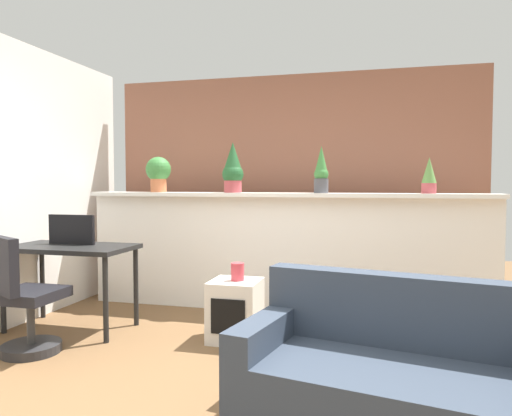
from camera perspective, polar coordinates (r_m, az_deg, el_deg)
ground_plane at (r=3.15m, az=-4.86°, el=-21.43°), size 12.00×12.00×0.00m
divider_wall at (r=4.86m, az=2.98°, el=-5.53°), size 4.09×0.16×1.17m
plant_shelf at (r=4.77m, az=2.91°, el=1.58°), size 4.09×0.31×0.04m
brick_wall_behind at (r=5.39m, az=4.27°, el=2.43°), size 4.09×0.10×2.50m
potted_plant_0 at (r=5.23m, az=-11.56°, el=4.21°), size 0.27×0.27×0.38m
potted_plant_1 at (r=4.87m, az=-2.78°, el=4.68°), size 0.22×0.22×0.51m
potted_plant_2 at (r=4.68m, az=7.78°, el=4.31°), size 0.14×0.14×0.46m
potted_plant_3 at (r=4.70m, az=19.93°, el=3.68°), size 0.13×0.13×0.33m
desk at (r=4.56m, az=-21.23°, el=-5.24°), size 1.10×0.60×0.75m
tv_monitor at (r=4.63m, az=-21.13°, el=-2.40°), size 0.45×0.04×0.27m
office_chair at (r=4.09m, az=-26.05°, el=-10.24°), size 0.52×0.52×0.91m
side_cube_shelf at (r=4.04m, az=-2.50°, el=-12.11°), size 0.40×0.41×0.50m
vase_on_shelf at (r=3.97m, az=-2.22°, el=-7.60°), size 0.11×0.11×0.15m
couch at (r=2.67m, az=16.28°, el=-19.58°), size 1.68×1.06×0.80m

